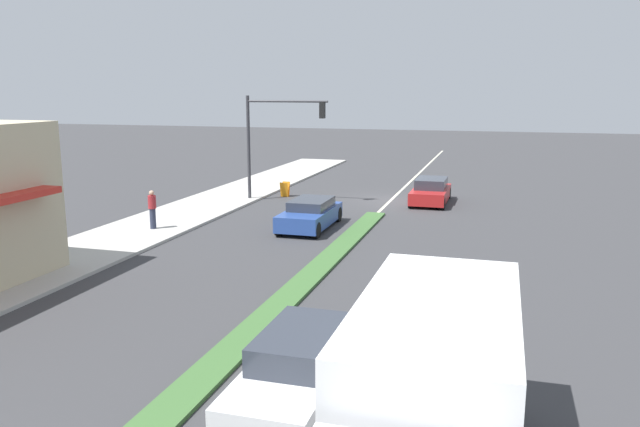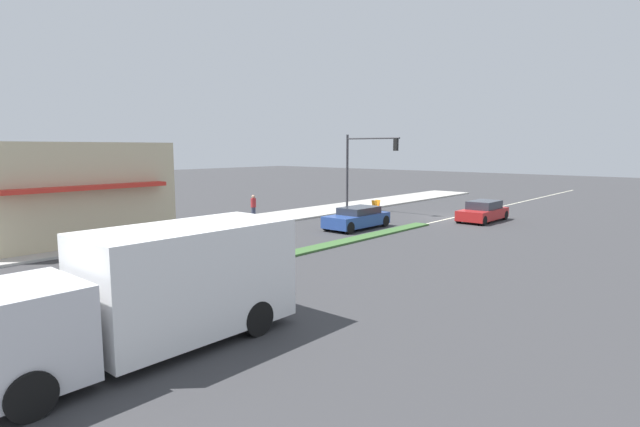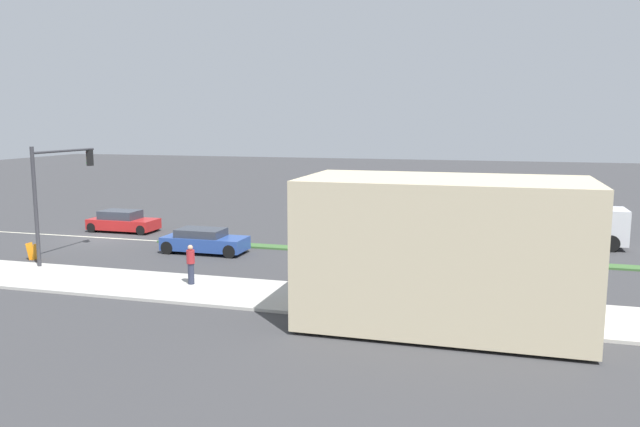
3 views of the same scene
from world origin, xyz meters
name	(u,v)px [view 1 (image 1 of 3)]	position (x,y,z in m)	size (l,w,h in m)	color
ground_plane	(278,308)	(0.00, 18.00, 0.00)	(160.00, 160.00, 0.00)	#38383A
sidewalk_right	(2,284)	(9.00, 18.50, 0.06)	(4.00, 73.00, 0.12)	#B2AFA8
lane_marking_center	(390,201)	(0.00, 0.00, 0.00)	(0.16, 60.00, 0.01)	beige
traffic_signal_main	(273,130)	(6.12, 1.97, 3.90)	(4.59, 0.34, 5.60)	#333338
pedestrian	(152,209)	(8.54, 10.39, 1.00)	(0.34, 0.34, 1.67)	#282D42
warning_aframe_sign	(285,189)	(6.04, 0.36, 0.43)	(0.45, 0.53, 0.84)	orange
delivery_truck	(429,414)	(-5.00, 25.33, 1.47)	(2.44, 7.50, 2.87)	silver
van_white	(299,368)	(-2.20, 22.78, 0.65)	(1.75, 4.53, 1.38)	silver
coupe_blue	(310,214)	(2.20, 7.86, 0.63)	(1.86, 4.40, 1.28)	#284793
hatchback_red	(431,191)	(-2.20, 0.07, 0.63)	(1.85, 4.27, 1.33)	#AD1E1E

